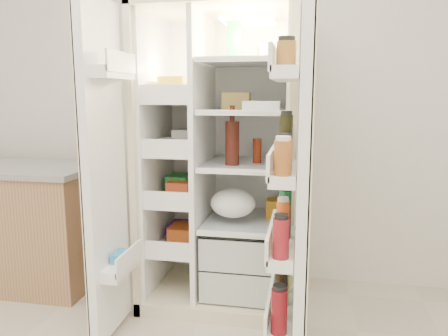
# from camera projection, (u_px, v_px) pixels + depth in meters

# --- Properties ---
(wall_back) EXTENTS (4.00, 0.02, 2.70)m
(wall_back) POSITION_uv_depth(u_px,v_px,m) (223.00, 87.00, 2.93)
(wall_back) COLOR silver
(wall_back) RESTS_ON floor
(refrigerator) EXTENTS (0.92, 0.70, 1.80)m
(refrigerator) POSITION_uv_depth(u_px,v_px,m) (225.00, 183.00, 2.68)
(refrigerator) COLOR beige
(refrigerator) RESTS_ON floor
(freezer_door) EXTENTS (0.15, 0.40, 1.72)m
(freezer_door) POSITION_uv_depth(u_px,v_px,m) (105.00, 175.00, 2.17)
(freezer_door) COLOR white
(freezer_door) RESTS_ON floor
(fridge_door) EXTENTS (0.17, 0.58, 1.72)m
(fridge_door) POSITION_uv_depth(u_px,v_px,m) (299.00, 191.00, 1.90)
(fridge_door) COLOR white
(fridge_door) RESTS_ON floor
(kitchen_counter) EXTENTS (1.14, 0.61, 0.83)m
(kitchen_counter) POSITION_uv_depth(u_px,v_px,m) (17.00, 224.00, 2.92)
(kitchen_counter) COLOR #A78253
(kitchen_counter) RESTS_ON floor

